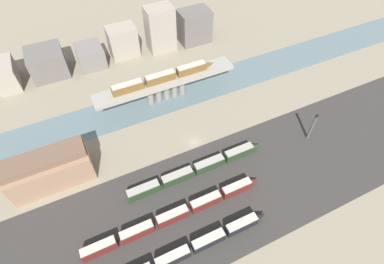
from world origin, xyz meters
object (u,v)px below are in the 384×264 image
(signal_tower, at_px, (312,127))
(train_yard_far, at_px, (197,169))
(train_yard_near, at_px, (176,256))
(train_on_bridge, at_px, (164,77))
(warehouse_building, at_px, (50,169))
(train_yard_mid, at_px, (176,215))

(signal_tower, bearing_deg, train_yard_far, 174.75)
(train_yard_near, bearing_deg, signal_tower, 17.22)
(train_on_bridge, relative_size, warehouse_building, 1.70)
(signal_tower, bearing_deg, train_yard_mid, -172.00)
(train_yard_mid, distance_m, train_yard_far, 18.35)
(warehouse_building, distance_m, signal_tower, 93.92)
(train_on_bridge, distance_m, warehouse_building, 54.96)
(train_yard_near, height_order, signal_tower, signal_tower)
(train_yard_mid, bearing_deg, train_yard_far, 42.92)
(train_on_bridge, xyz_separation_m, signal_tower, (41.07, -44.37, -5.54))
(train_on_bridge, distance_m, train_yard_mid, 56.53)
(train_on_bridge, xyz_separation_m, train_yard_mid, (-18.02, -52.67, -9.84))
(train_on_bridge, xyz_separation_m, train_yard_far, (-4.58, -40.17, -9.97))
(signal_tower, bearing_deg, train_yard_near, -162.78)
(train_yard_far, bearing_deg, train_yard_mid, -137.08)
(train_on_bridge, height_order, train_yard_near, train_on_bridge)
(train_on_bridge, height_order, warehouse_building, train_on_bridge)
(train_on_bridge, xyz_separation_m, train_yard_near, (-22.77, -64.15, -9.96))
(train_yard_near, height_order, warehouse_building, warehouse_building)
(train_on_bridge, distance_m, train_yard_far, 41.64)
(train_yard_near, xyz_separation_m, train_yard_mid, (4.75, 11.48, 0.12))
(train_yard_far, height_order, warehouse_building, warehouse_building)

